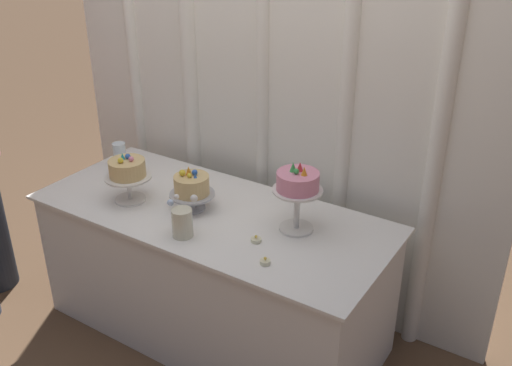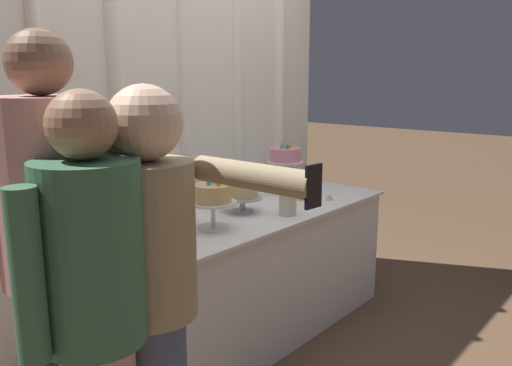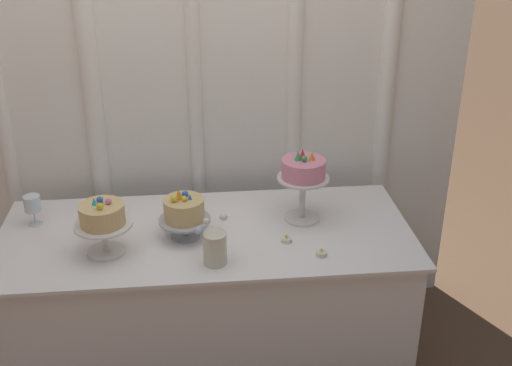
# 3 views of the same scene
# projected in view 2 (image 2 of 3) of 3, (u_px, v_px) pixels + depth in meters

# --- Properties ---
(ground_plane) EXTENTS (24.00, 24.00, 0.00)m
(ground_plane) POSITION_uv_depth(u_px,v_px,m) (262.00, 332.00, 3.10)
(ground_plane) COLOR brown
(draped_curtain) EXTENTS (2.72, 0.17, 2.84)m
(draped_curtain) POSITION_uv_depth(u_px,v_px,m) (184.00, 79.00, 3.19)
(draped_curtain) COLOR white
(draped_curtain) RESTS_ON ground_plane
(cake_table) EXTENTS (1.87, 0.80, 0.76)m
(cake_table) POSITION_uv_depth(u_px,v_px,m) (249.00, 269.00, 3.09)
(cake_table) COLOR white
(cake_table) RESTS_ON ground_plane
(cake_display_leftmost) EXTENTS (0.24, 0.24, 0.26)m
(cake_display_leftmost) POSITION_uv_depth(u_px,v_px,m) (213.00, 197.00, 2.57)
(cake_display_leftmost) COLOR silver
(cake_display_leftmost) RESTS_ON cake_table
(cake_display_center) EXTENTS (0.23, 0.23, 0.23)m
(cake_display_center) POSITION_uv_depth(u_px,v_px,m) (242.00, 191.00, 2.90)
(cake_display_center) COLOR #B2B2B7
(cake_display_center) RESTS_ON cake_table
(cake_display_rightmost) EXTENTS (0.24, 0.24, 0.35)m
(cake_display_rightmost) POSITION_uv_depth(u_px,v_px,m) (285.00, 159.00, 3.35)
(cake_display_rightmost) COLOR silver
(cake_display_rightmost) RESTS_ON cake_table
(wine_glass) EXTENTS (0.08, 0.08, 0.15)m
(wine_glass) POSITION_uv_depth(u_px,v_px,m) (121.00, 213.00, 2.50)
(wine_glass) COLOR silver
(wine_glass) RESTS_ON cake_table
(flower_vase) EXTENTS (0.14, 0.11, 0.21)m
(flower_vase) POSITION_uv_depth(u_px,v_px,m) (288.00, 201.00, 2.85)
(flower_vase) COLOR beige
(flower_vase) RESTS_ON cake_table
(tealight_far_left) EXTENTS (0.05, 0.05, 0.03)m
(tealight_far_left) POSITION_uv_depth(u_px,v_px,m) (300.00, 199.00, 3.19)
(tealight_far_left) COLOR beige
(tealight_far_left) RESTS_ON cake_table
(tealight_near_left) EXTENTS (0.05, 0.05, 0.04)m
(tealight_near_left) POSITION_uv_depth(u_px,v_px,m) (329.00, 198.00, 3.21)
(tealight_near_left) COLOR beige
(tealight_near_left) RESTS_ON cake_table
(guest_man_dark_suit) EXTENTS (0.46, 0.46, 1.67)m
(guest_man_dark_suit) POSITION_uv_depth(u_px,v_px,m) (56.00, 266.00, 1.68)
(guest_man_dark_suit) COLOR #282D38
(guest_man_dark_suit) RESTS_ON ground_plane
(guest_girl_blue_dress) EXTENTS (0.45, 0.69, 1.50)m
(guest_girl_blue_dress) POSITION_uv_depth(u_px,v_px,m) (153.00, 288.00, 1.67)
(guest_girl_blue_dress) COLOR #4C5675
(guest_girl_blue_dress) RESTS_ON ground_plane
(guest_man_pink_jacket) EXTENTS (0.47, 0.33, 1.49)m
(guest_man_pink_jacket) POSITION_uv_depth(u_px,v_px,m) (95.00, 320.00, 1.50)
(guest_man_pink_jacket) COLOR #D6938E
(guest_man_pink_jacket) RESTS_ON ground_plane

